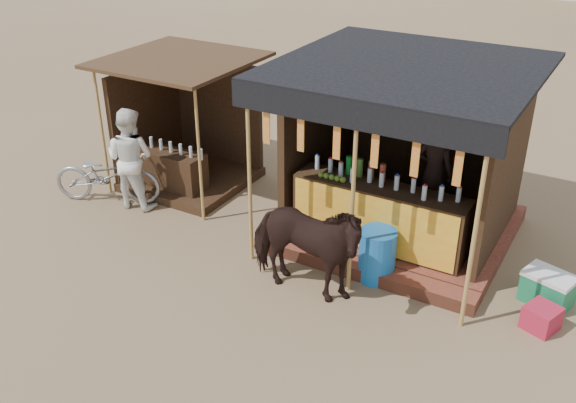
# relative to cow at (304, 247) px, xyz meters

# --- Properties ---
(ground) EXTENTS (120.00, 120.00, 0.00)m
(ground) POSITION_rel_cow_xyz_m (-0.51, -1.14, -0.75)
(ground) COLOR #846B4C
(ground) RESTS_ON ground
(main_stall) EXTENTS (3.60, 3.61, 2.78)m
(main_stall) POSITION_rel_cow_xyz_m (0.51, 2.22, 0.27)
(main_stall) COLOR brown
(main_stall) RESTS_ON ground
(secondary_stall) EXTENTS (2.40, 2.40, 2.38)m
(secondary_stall) POSITION_rel_cow_xyz_m (-3.68, 2.09, 0.10)
(secondary_stall) COLOR #3A2415
(secondary_stall) RESTS_ON ground
(cow) EXTENTS (1.80, 0.84, 1.51)m
(cow) POSITION_rel_cow_xyz_m (0.00, 0.00, 0.00)
(cow) COLOR black
(cow) RESTS_ON ground
(motorbike) EXTENTS (1.99, 1.34, 0.99)m
(motorbike) POSITION_rel_cow_xyz_m (-4.31, 0.74, -0.26)
(motorbike) COLOR gray
(motorbike) RESTS_ON ground
(bystander) EXTENTS (0.95, 0.79, 1.77)m
(bystander) POSITION_rel_cow_xyz_m (-3.82, 0.86, 0.13)
(bystander) COLOR white
(bystander) RESTS_ON ground
(blue_barrel) EXTENTS (0.60, 0.60, 0.77)m
(blue_barrel) POSITION_rel_cow_xyz_m (0.71, 0.86, -0.37)
(blue_barrel) COLOR #1864B5
(blue_barrel) RESTS_ON ground
(red_crate) EXTENTS (0.50, 0.50, 0.32)m
(red_crate) POSITION_rel_cow_xyz_m (2.98, 0.86, -0.59)
(red_crate) COLOR #AA1C34
(red_crate) RESTS_ON ground
(cooler) EXTENTS (0.74, 0.60, 0.46)m
(cooler) POSITION_rel_cow_xyz_m (2.93, 1.46, -0.52)
(cooler) COLOR #1B7A4B
(cooler) RESTS_ON ground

